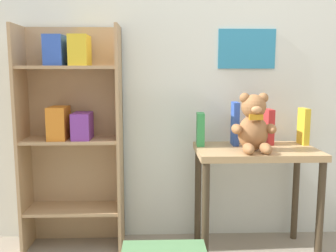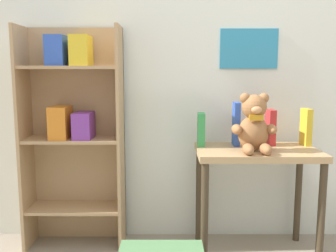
{
  "view_description": "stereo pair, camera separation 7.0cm",
  "coord_description": "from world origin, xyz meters",
  "px_view_note": "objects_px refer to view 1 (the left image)",
  "views": [
    {
      "loc": [
        -0.46,
        -0.87,
        1.06
      ],
      "look_at": [
        -0.38,
        1.23,
        0.75
      ],
      "focal_mm": 40.0,
      "sensor_mm": 36.0,
      "label": 1
    },
    {
      "loc": [
        -0.39,
        -0.87,
        1.06
      ],
      "look_at": [
        -0.38,
        1.23,
        0.75
      ],
      "focal_mm": 40.0,
      "sensor_mm": 36.0,
      "label": 2
    }
  ],
  "objects_px": {
    "display_table": "(256,166)",
    "book_standing_red": "(269,127)",
    "bookshelf_side": "(72,125)",
    "book_standing_green": "(200,129)",
    "book_standing_yellow": "(303,126)",
    "book_standing_blue": "(235,124)",
    "teddy_bear": "(254,125)"
  },
  "relations": [
    {
      "from": "book_standing_blue",
      "to": "book_standing_red",
      "type": "bearing_deg",
      "value": 7.09
    },
    {
      "from": "book_standing_blue",
      "to": "book_standing_yellow",
      "type": "bearing_deg",
      "value": 2.75
    },
    {
      "from": "book_standing_green",
      "to": "display_table",
      "type": "bearing_deg",
      "value": -13.86
    },
    {
      "from": "book_standing_green",
      "to": "book_standing_yellow",
      "type": "xyz_separation_m",
      "value": [
        0.61,
        0.02,
        0.01
      ]
    },
    {
      "from": "teddy_bear",
      "to": "book_standing_green",
      "type": "height_order",
      "value": "teddy_bear"
    },
    {
      "from": "display_table",
      "to": "book_standing_red",
      "type": "xyz_separation_m",
      "value": [
        0.1,
        0.12,
        0.21
      ]
    },
    {
      "from": "bookshelf_side",
      "to": "book_standing_green",
      "type": "height_order",
      "value": "bookshelf_side"
    },
    {
      "from": "bookshelf_side",
      "to": "display_table",
      "type": "bearing_deg",
      "value": -7.98
    },
    {
      "from": "book_standing_blue",
      "to": "bookshelf_side",
      "type": "bearing_deg",
      "value": 179.57
    },
    {
      "from": "bookshelf_side",
      "to": "book_standing_red",
      "type": "distance_m",
      "value": 1.16
    },
    {
      "from": "display_table",
      "to": "book_standing_red",
      "type": "distance_m",
      "value": 0.26
    },
    {
      "from": "teddy_bear",
      "to": "book_standing_yellow",
      "type": "relative_size",
      "value": 1.47
    },
    {
      "from": "display_table",
      "to": "book_standing_green",
      "type": "bearing_deg",
      "value": 163.33
    },
    {
      "from": "teddy_bear",
      "to": "book_standing_green",
      "type": "distance_m",
      "value": 0.32
    },
    {
      "from": "display_table",
      "to": "book_standing_blue",
      "type": "height_order",
      "value": "book_standing_blue"
    },
    {
      "from": "book_standing_green",
      "to": "teddy_bear",
      "type": "bearing_deg",
      "value": -27.79
    },
    {
      "from": "teddy_bear",
      "to": "display_table",
      "type": "bearing_deg",
      "value": 60.69
    },
    {
      "from": "book_standing_yellow",
      "to": "teddy_bear",
      "type": "bearing_deg",
      "value": -155.98
    },
    {
      "from": "bookshelf_side",
      "to": "book_standing_red",
      "type": "xyz_separation_m",
      "value": [
        1.16,
        -0.03,
        -0.01
      ]
    },
    {
      "from": "teddy_bear",
      "to": "book_standing_blue",
      "type": "bearing_deg",
      "value": 110.7
    },
    {
      "from": "bookshelf_side",
      "to": "book_standing_blue",
      "type": "distance_m",
      "value": 0.96
    },
    {
      "from": "display_table",
      "to": "book_standing_blue",
      "type": "distance_m",
      "value": 0.27
    },
    {
      "from": "book_standing_blue",
      "to": "book_standing_red",
      "type": "distance_m",
      "value": 0.21
    },
    {
      "from": "bookshelf_side",
      "to": "teddy_bear",
      "type": "xyz_separation_m",
      "value": [
        1.02,
        -0.22,
        0.03
      ]
    },
    {
      "from": "book_standing_red",
      "to": "book_standing_green",
      "type": "bearing_deg",
      "value": -178.32
    },
    {
      "from": "book_standing_green",
      "to": "book_standing_yellow",
      "type": "relative_size",
      "value": 0.89
    },
    {
      "from": "book_standing_yellow",
      "to": "book_standing_green",
      "type": "bearing_deg",
      "value": 178.6
    },
    {
      "from": "display_table",
      "to": "book_standing_green",
      "type": "relative_size",
      "value": 3.53
    },
    {
      "from": "book_standing_red",
      "to": "bookshelf_side",
      "type": "bearing_deg",
      "value": 176.26
    },
    {
      "from": "book_standing_blue",
      "to": "book_standing_yellow",
      "type": "height_order",
      "value": "book_standing_blue"
    },
    {
      "from": "book_standing_red",
      "to": "book_standing_yellow",
      "type": "relative_size",
      "value": 0.97
    },
    {
      "from": "bookshelf_side",
      "to": "book_standing_red",
      "type": "bearing_deg",
      "value": -1.37
    }
  ]
}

